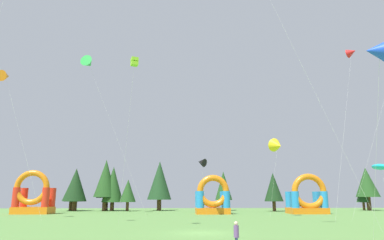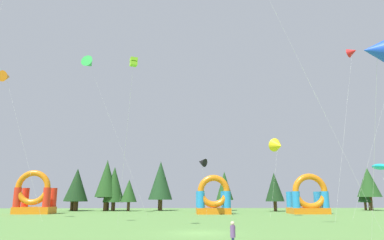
% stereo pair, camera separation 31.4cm
% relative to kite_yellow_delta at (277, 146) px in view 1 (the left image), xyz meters
% --- Properties ---
extents(ground_plane, '(120.00, 120.00, 0.00)m').
position_rel_kite_yellow_delta_xyz_m(ground_plane, '(-12.81, -21.21, -10.11)').
color(ground_plane, '#5B8C42').
extents(kite_yellow_delta, '(3.03, 2.67, 11.28)m').
position_rel_kite_yellow_delta_xyz_m(kite_yellow_delta, '(0.00, 0.00, 0.00)').
color(kite_yellow_delta, yellow).
rests_on(kite_yellow_delta, ground_plane).
extents(kite_orange_delta, '(8.05, 2.84, 19.19)m').
position_rel_kite_yellow_delta_xyz_m(kite_orange_delta, '(-37.44, -5.29, 8.20)').
color(kite_orange_delta, orange).
rests_on(kite_orange_delta, ground_plane).
extents(kite_lime_box, '(1.90, 4.31, 15.86)m').
position_rel_kite_yellow_delta_xyz_m(kite_lime_box, '(-18.94, -18.11, 5.30)').
color(kite_lime_box, '#8CD826').
rests_on(kite_lime_box, ground_plane).
extents(kite_red_delta, '(8.32, 6.98, 24.01)m').
position_rel_kite_yellow_delta_xyz_m(kite_red_delta, '(10.48, -3.93, 13.15)').
color(kite_red_delta, red).
rests_on(kite_red_delta, ground_plane).
extents(kite_black_delta, '(1.95, 1.96, 8.78)m').
position_rel_kite_yellow_delta_xyz_m(kite_black_delta, '(-10.90, 3.98, -2.11)').
color(kite_black_delta, black).
rests_on(kite_black_delta, ground_plane).
extents(kite_green_delta, '(12.16, 3.75, 26.49)m').
position_rel_kite_yellow_delta_xyz_m(kite_green_delta, '(-30.11, 7.23, 15.19)').
color(kite_green_delta, green).
rests_on(kite_green_delta, ground_plane).
extents(kite_cyan_parafoil, '(1.56, 3.69, 6.60)m').
position_rel_kite_yellow_delta_xyz_m(kite_cyan_parafoil, '(7.99, -11.69, -4.06)').
color(kite_cyan_parafoil, '#19B7CC').
rests_on(kite_cyan_parafoil, ground_plane).
extents(kite_blue_delta, '(1.93, 5.24, 12.13)m').
position_rel_kite_yellow_delta_xyz_m(kite_blue_delta, '(-2.88, -31.00, 1.10)').
color(kite_blue_delta, blue).
rests_on(kite_blue_delta, ground_plane).
extents(person_far_side, '(0.27, 0.27, 1.56)m').
position_rel_kite_yellow_delta_xyz_m(person_far_side, '(-11.73, -31.03, -9.19)').
color(person_far_side, navy).
rests_on(person_far_side, ground_plane).
extents(inflatable_blue_arch, '(5.51, 4.46, 6.31)m').
position_rel_kite_yellow_delta_xyz_m(inflatable_blue_arch, '(-8.70, 8.81, -7.89)').
color(inflatable_blue_arch, orange).
rests_on(inflatable_blue_arch, ground_plane).
extents(inflatable_yellow_castle, '(5.92, 4.21, 7.10)m').
position_rel_kite_yellow_delta_xyz_m(inflatable_yellow_castle, '(-38.48, 10.29, -7.58)').
color(inflatable_yellow_castle, orange).
rests_on(inflatable_yellow_castle, ground_plane).
extents(inflatable_red_slide, '(6.06, 4.41, 6.56)m').
position_rel_kite_yellow_delta_xyz_m(inflatable_red_slide, '(7.25, 8.64, -7.84)').
color(inflatable_red_slide, orange).
rests_on(inflatable_red_slide, ground_plane).
extents(tree_row_0, '(3.59, 3.59, 6.51)m').
position_rel_kite_yellow_delta_xyz_m(tree_row_0, '(-36.27, 24.13, -5.91)').
color(tree_row_0, '#4C331E').
rests_on(tree_row_0, ground_plane).
extents(tree_row_1, '(4.67, 4.67, 8.43)m').
position_rel_kite_yellow_delta_xyz_m(tree_row_1, '(-35.04, 22.30, -4.99)').
color(tree_row_1, '#4C331E').
rests_on(tree_row_1, ground_plane).
extents(tree_row_2, '(4.34, 4.34, 7.62)m').
position_rel_kite_yellow_delta_xyz_m(tree_row_2, '(-35.02, 22.76, -5.41)').
color(tree_row_2, '#4C331E').
rests_on(tree_row_2, ground_plane).
extents(tree_row_3, '(4.17, 4.17, 8.52)m').
position_rel_kite_yellow_delta_xyz_m(tree_row_3, '(-29.06, 23.89, -4.63)').
color(tree_row_3, '#4C331E').
rests_on(tree_row_3, ground_plane).
extents(tree_row_4, '(4.48, 4.48, 10.15)m').
position_rel_kite_yellow_delta_xyz_m(tree_row_4, '(-29.04, 22.08, -3.74)').
color(tree_row_4, '#4C331E').
rests_on(tree_row_4, ground_plane).
extents(tree_row_5, '(4.28, 4.28, 8.79)m').
position_rel_kite_yellow_delta_xyz_m(tree_row_5, '(-27.55, 22.33, -4.90)').
color(tree_row_5, '#4C331E').
rests_on(tree_row_5, ground_plane).
extents(tree_row_6, '(3.24, 3.24, 6.18)m').
position_rel_kite_yellow_delta_xyz_m(tree_row_6, '(-24.35, 21.21, -6.18)').
color(tree_row_6, '#4C331E').
rests_on(tree_row_6, ground_plane).
extents(tree_row_7, '(4.95, 4.95, 10.06)m').
position_rel_kite_yellow_delta_xyz_m(tree_row_7, '(-18.19, 23.35, -4.03)').
color(tree_row_7, '#4C331E').
rests_on(tree_row_7, ground_plane).
extents(tree_row_8, '(3.51, 3.51, 7.92)m').
position_rel_kite_yellow_delta_xyz_m(tree_row_8, '(-4.92, 22.82, -5.14)').
color(tree_row_8, '#4C331E').
rests_on(tree_row_8, ground_plane).
extents(tree_row_9, '(3.68, 3.68, 7.44)m').
position_rel_kite_yellow_delta_xyz_m(tree_row_9, '(4.42, 18.92, -5.49)').
color(tree_row_9, '#4C331E').
rests_on(tree_row_9, ground_plane).
extents(tree_row_10, '(2.74, 2.74, 6.46)m').
position_rel_kite_yellow_delta_xyz_m(tree_row_10, '(24.56, 22.98, -6.10)').
color(tree_row_10, '#4C331E').
rests_on(tree_row_10, ground_plane).
extents(tree_row_11, '(4.76, 4.76, 8.81)m').
position_rel_kite_yellow_delta_xyz_m(tree_row_11, '(25.31, 22.29, -4.41)').
color(tree_row_11, '#4C331E').
rests_on(tree_row_11, ground_plane).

